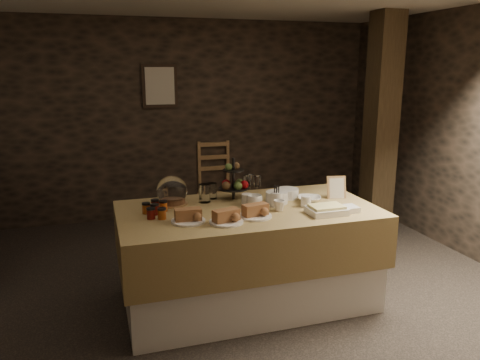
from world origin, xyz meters
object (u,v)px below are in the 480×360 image
object	(u,v)px
chair	(215,183)
timber_column	(381,127)
fruit_stand	(234,183)
buffet_table	(248,249)

from	to	relation	value
chair	timber_column	distance (m)	2.29
chair	fruit_stand	world-z (taller)	fruit_stand
buffet_table	chair	bearing A→B (deg)	81.90
chair	fruit_stand	size ratio (longest dim) A/B	2.10
buffet_table	chair	size ratio (longest dim) A/B	2.72
chair	fruit_stand	bearing A→B (deg)	-97.57
buffet_table	timber_column	world-z (taller)	timber_column
buffet_table	fruit_stand	distance (m)	0.59
chair	timber_column	world-z (taller)	timber_column
chair	buffet_table	bearing A→B (deg)	-95.75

